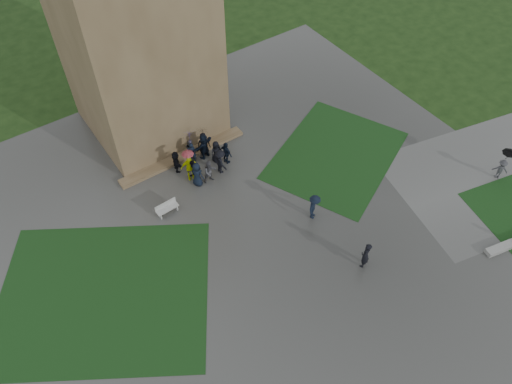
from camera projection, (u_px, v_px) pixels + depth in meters
ground at (277, 270)px, 27.46m from camera, size 120.00×120.00×0.00m
plaza at (257, 245)px, 28.52m from camera, size 34.00×34.00×0.02m
lawn_inset_left at (104, 295)px, 26.43m from camera, size 14.10×13.46×0.01m
lawn_inset_right at (336, 155)px, 33.29m from camera, size 11.12×10.15×0.01m
tower at (129, 3)px, 28.73m from camera, size 8.00×8.00×18.00m
tower_plinth at (183, 156)px, 33.07m from camera, size 9.00×0.80×0.22m
bench at (167, 208)px, 29.79m from camera, size 1.42×0.51×0.81m
visitor_cluster at (201, 155)px, 31.82m from camera, size 3.81×3.14×2.52m
pedestrian_mid at (314, 207)px, 29.21m from camera, size 1.31×1.14×1.81m
pedestrian_near at (365, 255)px, 26.97m from camera, size 0.81×0.71×1.86m
pedestrian_path at (504, 163)px, 31.05m from camera, size 0.94×1.03×2.37m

